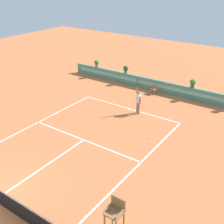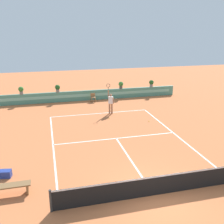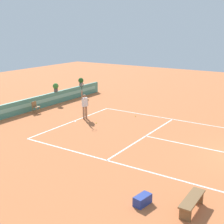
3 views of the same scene
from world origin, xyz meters
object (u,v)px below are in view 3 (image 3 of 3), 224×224
at_px(gear_bag, 142,200).
at_px(ball_kid_chair, 35,107).
at_px(potted_plant_far_right, 81,81).
at_px(tennis_player, 85,104).
at_px(tennis_ball_mid_court, 96,123).
at_px(bench_courtside, 192,201).
at_px(potted_plant_right, 56,87).
at_px(tennis_ball_near_baseline, 135,116).

bearing_deg(gear_bag, ball_kid_chair, 61.74).
height_order(gear_bag, potted_plant_far_right, potted_plant_far_right).
height_order(ball_kid_chair, tennis_player, tennis_player).
xyz_separation_m(tennis_player, tennis_ball_mid_court, (-0.45, -1.29, -1.02)).
height_order(tennis_ball_mid_court, potted_plant_far_right, potted_plant_far_right).
bearing_deg(tennis_player, bench_courtside, -124.58).
distance_m(bench_courtside, potted_plant_right, 17.48).
relative_size(tennis_ball_near_baseline, potted_plant_right, 0.09).
height_order(gear_bag, potted_plant_right, potted_plant_right).
bearing_deg(bench_courtside, potted_plant_right, 58.21).
bearing_deg(tennis_ball_near_baseline, ball_kid_chair, 115.38).
bearing_deg(ball_kid_chair, tennis_ball_near_baseline, -64.62).
height_order(tennis_ball_near_baseline, tennis_ball_mid_court, same).
bearing_deg(bench_courtside, gear_bag, 108.95).
distance_m(tennis_player, potted_plant_right, 5.31).
distance_m(tennis_ball_near_baseline, potted_plant_right, 7.60).
relative_size(tennis_player, potted_plant_right, 3.57).
xyz_separation_m(ball_kid_chair, potted_plant_right, (3.04, 0.73, 0.93)).
height_order(tennis_player, potted_plant_right, tennis_player).
height_order(ball_kid_chair, potted_plant_far_right, potted_plant_far_right).
distance_m(tennis_player, tennis_ball_near_baseline, 3.75).
height_order(ball_kid_chair, potted_plant_right, potted_plant_right).
bearing_deg(potted_plant_right, potted_plant_far_right, 0.00).
relative_size(tennis_player, tennis_ball_mid_court, 38.01).
distance_m(gear_bag, potted_plant_right, 16.46).
xyz_separation_m(gear_bag, potted_plant_far_right, (13.09, 13.21, 1.23)).
relative_size(gear_bag, tennis_ball_near_baseline, 10.29).
bearing_deg(ball_kid_chair, bench_courtside, -113.56).
distance_m(ball_kid_chair, gear_bag, 14.17).
bearing_deg(potted_plant_right, tennis_ball_mid_court, -114.10).
xyz_separation_m(ball_kid_chair, tennis_player, (0.78, -4.05, 0.57)).
distance_m(gear_bag, potted_plant_far_right, 18.64).
bearing_deg(potted_plant_right, tennis_player, -115.34).
xyz_separation_m(bench_courtside, tennis_player, (6.93, 10.05, 0.67)).
height_order(gear_bag, tennis_player, tennis_player).
relative_size(gear_bag, potted_plant_far_right, 0.97).
bearing_deg(tennis_ball_near_baseline, bench_courtside, -141.77).
bearing_deg(potted_plant_far_right, bench_courtside, -130.20).
relative_size(gear_bag, tennis_player, 0.27).
relative_size(ball_kid_chair, bench_courtside, 0.53).
bearing_deg(potted_plant_far_right, tennis_ball_near_baseline, -113.11).
distance_m(bench_courtside, tennis_player, 12.22).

